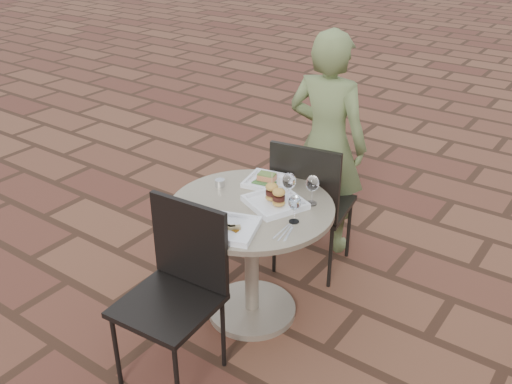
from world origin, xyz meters
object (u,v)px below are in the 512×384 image
Objects in this scene: chair_near at (178,279)px; plate_sliders at (275,199)px; plate_tuna at (229,228)px; cafe_table at (252,244)px; plate_salmon at (267,180)px; chair_far at (309,198)px; diner at (327,144)px.

plate_sliders is at bearing 72.44° from chair_near.
plate_tuna is (0.11, 0.27, 0.20)m from chair_near.
plate_salmon is (-0.08, 0.26, 0.26)m from cafe_table.
chair_far is 0.37m from plate_salmon.
plate_salmon is 0.74× the size of plate_sliders.
plate_sliders is at bearing -45.38° from plate_salmon.
cafe_table is at bearing 89.49° from diner.
plate_sliders is (0.10, 0.08, 0.28)m from cafe_table.
diner is (-0.10, 0.37, 0.21)m from chair_far.
chair_far is 2.74× the size of plate_tuna.
cafe_table is 0.39m from plate_tuna.
plate_sliders is at bearing 96.56° from diner.
plate_salmon is 0.56m from plate_tuna.
cafe_table is at bearing 103.04° from plate_tuna.
chair_near is 0.84m from plate_salmon.
plate_sliders is 1.07× the size of plate_tuna.
chair_near is at bearing -87.59° from plate_salmon.
plate_tuna is at bearing -95.84° from plate_sliders.
plate_tuna is (-0.04, -0.36, -0.02)m from plate_sliders.
chair_near is 2.74× the size of plate_tuna.
chair_near reaches higher than plate_salmon.
diner is 0.66m from plate_salmon.
diner is at bearing 93.36° from cafe_table.
plate_salmon is at bearing 107.33° from cafe_table.
diner is (-0.01, 1.47, 0.21)m from chair_near.
chair_near is 0.61× the size of diner.
diner is at bearing 86.13° from chair_near.
plate_salmon is at bearing 134.62° from plate_sliders.
diner is 1.21m from plate_tuna.
plate_tuna is (0.12, -1.20, -0.01)m from diner.
cafe_table is 2.47× the size of plate_sliders.
plate_salmon reaches higher than plate_tuna.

